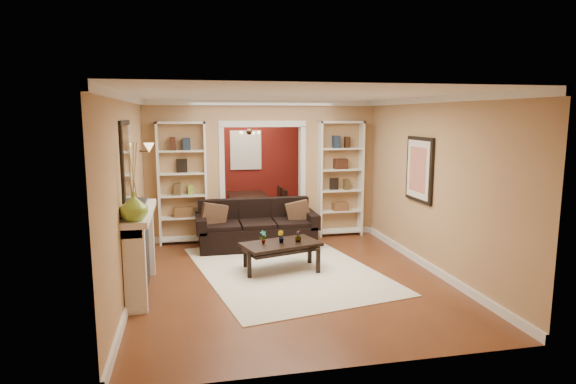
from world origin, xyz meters
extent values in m
plane|color=brown|center=(0.00, 0.00, 0.00)|extent=(8.00, 8.00, 0.00)
plane|color=white|center=(0.00, 0.00, 2.70)|extent=(8.00, 8.00, 0.00)
plane|color=tan|center=(0.00, 4.00, 1.35)|extent=(8.00, 0.00, 8.00)
plane|color=tan|center=(0.00, -4.00, 1.35)|extent=(8.00, 0.00, 8.00)
plane|color=tan|center=(-2.25, 0.00, 1.35)|extent=(0.00, 8.00, 8.00)
plane|color=tan|center=(2.25, 0.00, 1.35)|extent=(0.00, 8.00, 8.00)
cube|color=tan|center=(0.00, 1.20, 1.35)|extent=(4.50, 0.15, 2.70)
cube|color=maroon|center=(0.00, 3.97, 1.32)|extent=(4.44, 0.04, 2.64)
cube|color=#8CA5CC|center=(0.00, 3.93, 1.55)|extent=(0.78, 0.03, 0.98)
cube|color=white|center=(0.02, -0.95, 0.01)|extent=(3.14, 3.94, 0.01)
cube|color=black|center=(-0.23, 0.45, 0.43)|extent=(2.20, 0.95, 0.86)
cube|color=brown|center=(-1.01, 0.43, 0.64)|extent=(0.47, 0.24, 0.45)
cube|color=brown|center=(0.55, 0.43, 0.63)|extent=(0.43, 0.16, 0.42)
cube|color=black|center=(-0.06, -0.97, 0.22)|extent=(1.31, 0.94, 0.45)
imported|color=#336626|center=(-0.33, -0.97, 0.55)|extent=(0.13, 0.12, 0.21)
imported|color=#336626|center=(-0.06, -0.97, 0.54)|extent=(0.13, 0.14, 0.19)
imported|color=#336626|center=(0.22, -0.97, 0.54)|extent=(0.13, 0.13, 0.18)
cube|color=white|center=(-1.55, 1.03, 1.15)|extent=(0.90, 0.30, 2.30)
cube|color=white|center=(1.55, 1.03, 1.15)|extent=(0.90, 0.30, 2.30)
cube|color=white|center=(-2.09, -1.50, 0.58)|extent=(0.32, 1.70, 1.16)
imported|color=#7EA836|center=(-2.09, -2.20, 1.33)|extent=(0.38, 0.38, 0.34)
cube|color=silver|center=(-2.23, -1.50, 1.80)|extent=(0.03, 0.95, 1.10)
cube|color=#FFE0A5|center=(-2.15, 0.55, 1.83)|extent=(0.18, 0.18, 0.22)
cube|color=black|center=(2.21, -1.00, 1.55)|extent=(0.04, 0.85, 1.05)
imported|color=black|center=(-0.06, 2.76, 0.29)|extent=(1.62, 0.91, 0.57)
cube|color=black|center=(-0.61, 2.46, 0.47)|extent=(0.59, 0.59, 0.94)
cube|color=black|center=(0.49, 2.46, 0.39)|extent=(0.49, 0.49, 0.77)
cube|color=black|center=(-0.61, 3.06, 0.41)|extent=(0.52, 0.52, 0.82)
cube|color=black|center=(0.49, 3.06, 0.38)|extent=(0.43, 0.43, 0.75)
cube|color=#3D291C|center=(0.00, 2.70, 2.02)|extent=(0.50, 0.50, 0.30)
camera|label=1|loc=(-1.44, -8.12, 2.42)|focal=30.00mm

